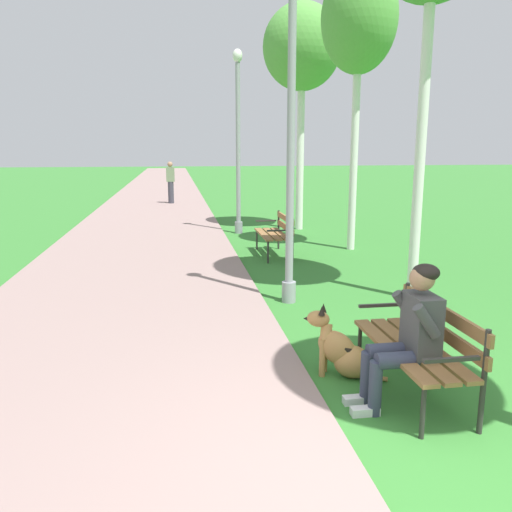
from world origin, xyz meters
The scene contains 11 objects.
ground_plane centered at (0.00, 0.00, 0.00)m, with size 120.00×120.00×0.00m, color #33752D.
paved_path centered at (-2.31, 24.00, 0.02)m, with size 3.98×60.00×0.04m, color gray.
park_bench_near centered at (0.56, 1.18, 0.51)m, with size 0.55×1.50×0.85m.
park_bench_mid centered at (0.49, 7.43, 0.51)m, with size 0.55×1.50×0.85m.
person_seated_on_near_bench centered at (0.36, 0.99, 0.68)m, with size 0.74×0.49×1.25m.
dog_shepherd centered at (0.00, 1.65, 0.26)m, with size 0.77×0.48×0.71m.
lamp_post_near centered at (0.04, 4.16, 2.36)m, with size 0.24×0.24×4.57m.
lamp_post_mid centered at (0.07, 10.38, 2.34)m, with size 0.24×0.24×4.53m.
birch_tree_third centered at (2.23, 7.84, 4.68)m, with size 1.53×1.65×5.82m.
birch_tree_fourth centered at (1.79, 10.82, 4.65)m, with size 2.01×2.04×5.78m.
pedestrian_distant centered at (-1.69, 17.80, 0.84)m, with size 0.32×0.22×1.65m.
Camera 1 is at (-1.54, -2.89, 2.18)m, focal length 36.49 mm.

